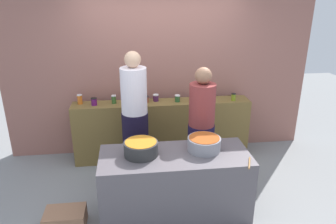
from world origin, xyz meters
name	(u,v)px	position (x,y,z in m)	size (l,w,h in m)	color
ground	(171,197)	(0.00, 0.00, 0.00)	(12.00, 12.00, 0.00)	gray
storefront_wall	(159,60)	(0.00, 1.45, 1.50)	(4.80, 0.12, 3.00)	#966055
display_shelf	(162,130)	(0.00, 1.10, 0.47)	(2.70, 0.36, 0.93)	brown
prep_table	(175,184)	(0.00, -0.30, 0.39)	(1.70, 0.70, 0.78)	#575157
preserve_jar_0	(80,99)	(-1.22, 1.16, 1.00)	(0.08, 0.08, 0.14)	#D1631D
preserve_jar_1	(94,102)	(-1.00, 1.07, 0.99)	(0.09, 0.09, 0.11)	#5B1659
preserve_jar_2	(114,99)	(-0.72, 1.12, 0.99)	(0.07, 0.07, 0.13)	#315925
preserve_jar_3	(134,100)	(-0.42, 1.06, 0.99)	(0.08, 0.08, 0.12)	#46215D
preserve_jar_4	(146,99)	(-0.24, 1.11, 0.98)	(0.07, 0.07, 0.10)	brown
preserve_jar_5	(156,98)	(-0.09, 1.15, 0.98)	(0.09, 0.09, 0.11)	#441D44
preserve_jar_6	(177,98)	(0.23, 1.08, 0.98)	(0.08, 0.08, 0.10)	#29572A
preserve_jar_7	(194,98)	(0.48, 1.05, 0.98)	(0.09, 0.09, 0.10)	brown
preserve_jar_8	(201,98)	(0.60, 1.08, 0.98)	(0.09, 0.09, 0.10)	#57174E
preserve_jar_9	(233,97)	(1.09, 1.03, 0.99)	(0.07, 0.07, 0.11)	olive
cooking_pot_left	(141,148)	(-0.38, -0.26, 0.87)	(0.38, 0.38, 0.17)	#2D2D2D
cooking_pot_center	(204,144)	(0.35, -0.23, 0.86)	(0.38, 0.38, 0.16)	gray
wooden_spoon	(249,163)	(0.76, -0.60, 0.79)	(0.02, 0.02, 0.25)	#9E703D
cook_with_tongs	(135,124)	(-0.42, 0.53, 0.83)	(0.36, 0.36, 1.81)	black
cook_in_cap	(201,135)	(0.42, 0.26, 0.75)	(0.35, 0.35, 1.64)	#1B1334
bread_crate	(65,219)	(-1.26, -0.40, 0.10)	(0.45, 0.31, 0.21)	#97694C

